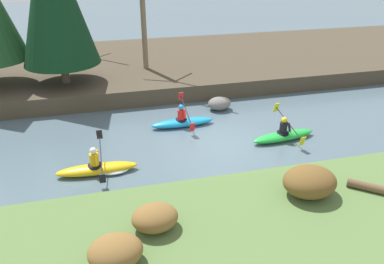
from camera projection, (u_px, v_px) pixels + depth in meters
ground_plane at (222, 145)px, 14.57m from camera, size 90.00×90.00×0.00m
riverbank_near at (294, 239)px, 9.38m from camera, size 44.00×5.39×0.74m
riverbank_far at (171, 64)px, 22.95m from camera, size 44.00×10.80×0.83m
bare_tree_upstream at (74, 6)px, 23.06m from camera, size 3.22×3.18×5.80m
bare_tree_mid_upstream at (143, 7)px, 19.35m from camera, size 3.82×3.77×6.95m
shrub_clump_second at (115, 252)px, 8.06m from camera, size 1.20×1.00×0.65m
shrub_clump_third at (155, 218)px, 9.08m from camera, size 1.14×0.95×0.62m
shrub_clump_far_end at (310, 182)px, 10.29m from camera, size 1.50×1.25×0.82m
kayaker_lead at (284, 135)px, 14.84m from camera, size 2.79×2.07×1.20m
kayaker_middle at (183, 121)px, 15.96m from camera, size 2.78×2.06×1.20m
kayaker_trailing at (101, 168)px, 12.69m from camera, size 2.77×2.06×1.20m
boulder_midstream at (219, 104)px, 17.54m from camera, size 1.09×0.85×0.61m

